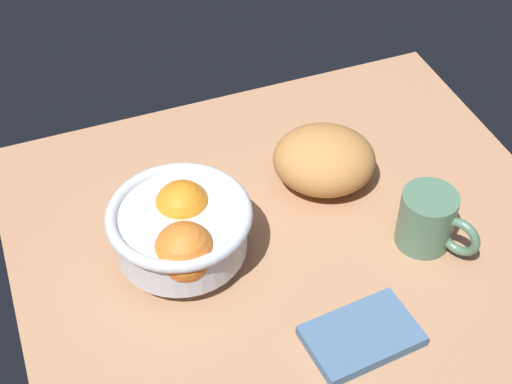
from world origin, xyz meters
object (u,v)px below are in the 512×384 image
napkin_folded (362,336)px  bread_loaf (324,160)px  fruit_bowl (181,229)px  mug (429,220)px

napkin_folded → bread_loaf: bearing=-104.7°
fruit_bowl → mug: size_ratio=1.72×
fruit_bowl → mug: bearing=164.3°
bread_loaf → napkin_folded: (7.00, 26.76, -3.72)cm
mug → fruit_bowl: bearing=-15.7°
fruit_bowl → mug: 32.65cm
napkin_folded → fruit_bowl: bearing=-51.0°
bread_loaf → mug: size_ratio=1.35×
bread_loaf → napkin_folded: size_ratio=1.09×
fruit_bowl → napkin_folded: fruit_bowl is taller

